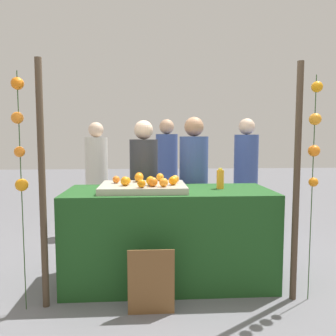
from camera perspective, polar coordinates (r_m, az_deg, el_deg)
The scene contains 26 objects.
ground_plane at distance 3.59m, azimuth 0.15°, elevation -18.42°, with size 24.00×24.00×0.00m, color slate.
stall_counter at distance 3.43m, azimuth 0.16°, elevation -11.33°, with size 2.00×0.82×0.93m, color #1E4C1E.
orange_tray at distance 3.30m, azimuth -4.20°, elevation -3.24°, with size 0.82×0.61×0.06m, color #B2AD99.
orange_0 at distance 3.19m, azimuth -7.23°, elevation -2.21°, with size 0.09×0.09×0.09m, color orange.
orange_1 at distance 3.52m, azimuth -4.89°, elevation -1.47°, with size 0.09×0.09×0.09m, color orange.
orange_2 at distance 3.20m, azimuth -2.94°, elevation -2.17°, with size 0.09×0.09×0.09m, color orange.
orange_3 at distance 3.39m, azimuth -8.72°, elevation -1.93°, with size 0.07×0.07×0.07m, color orange.
orange_4 at distance 3.22m, azimuth 0.83°, elevation -2.16°, with size 0.08×0.08×0.08m, color orange.
orange_5 at distance 3.53m, azimuth -1.36°, elevation -1.53°, with size 0.08×0.08×0.08m, color orange.
orange_6 at distance 3.05m, azimuth -4.49°, elevation -2.63°, with size 0.08×0.08×0.08m, color orange.
orange_7 at distance 3.12m, azimuth -2.55°, elevation -2.36°, with size 0.09×0.09×0.09m, color orange.
orange_8 at distance 3.35m, azimuth 1.20°, elevation -1.88°, with size 0.08×0.08×0.08m, color orange.
orange_9 at distance 3.10m, azimuth -0.74°, elevation -2.45°, with size 0.08×0.08×0.08m, color orange.
orange_10 at distance 3.44m, azimuth -4.92°, elevation -1.62°, with size 0.09×0.09×0.09m, color orange.
orange_11 at distance 3.27m, azimuth -6.94°, elevation -2.16°, with size 0.07×0.07×0.07m, color orange.
juice_bottle at distance 3.42m, azimuth 8.79°, elevation -1.85°, with size 0.07×0.07×0.21m.
chalkboard_sign at distance 2.91m, azimuth -2.85°, elevation -18.69°, with size 0.38×0.03×0.55m.
vendor_left at distance 4.01m, azimuth -4.06°, elevation -4.55°, with size 0.33×0.33×1.63m.
vendor_right at distance 4.02m, azimuth 4.32°, elevation -4.24°, with size 0.34×0.34×1.67m.
crowd_person_0 at distance 5.38m, azimuth -0.21°, elevation -1.60°, with size 0.34×0.34×1.72m.
crowd_person_1 at distance 5.20m, azimuth -11.87°, elevation -2.25°, with size 0.33×0.33×1.66m.
crowd_person_2 at distance 5.02m, azimuth 12.93°, elevation -2.30°, with size 0.34×0.34×1.70m.
canopy_post_left at distance 2.99m, azimuth -20.41°, elevation -2.82°, with size 0.06×0.06×2.08m, color #473828.
canopy_post_right at distance 3.14m, azimuth 20.82°, elevation -2.47°, with size 0.06×0.06×2.08m, color #473828.
garland_strand_left at distance 2.97m, azimuth -23.77°, elevation 4.73°, with size 0.11×0.11×1.96m.
garland_strand_right at distance 3.16m, azimuth 23.49°, elevation 5.52°, with size 0.10×0.11×1.96m.
Camera 1 is at (-0.21, -3.28, 1.44)m, focal length 36.21 mm.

